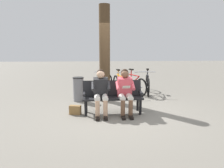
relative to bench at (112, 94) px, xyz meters
The scene contains 11 objects.
ground_plane 0.55m from the bench, 165.80° to the left, with size 40.00×40.00×0.00m, color slate.
bench is the anchor object (origin of this frame).
person_reading 0.39m from the bench, 154.08° to the left, with size 0.50×0.77×1.20m.
person_companion 0.39m from the bench, 28.43° to the left, with size 0.50×0.77×1.20m.
handbag 1.08m from the bench, ahead, with size 0.30×0.14×0.24m, color olive.
tree_trunk 1.64m from the bench, 82.61° to the right, with size 0.35×0.35×3.07m, color #4C3823.
litter_bin 1.64m from the bench, 50.88° to the right, with size 0.36×0.36×0.79m.
bicycle_blue 2.73m from the bench, 123.85° to the right, with size 0.49×1.66×0.94m.
bicycle_silver 2.46m from the bench, 113.33° to the right, with size 0.75×1.56×0.94m.
bicycle_red 2.18m from the bench, 101.10° to the right, with size 0.51×1.66×0.94m.
bicycle_orange 2.31m from the bench, 86.50° to the right, with size 0.74×1.57×0.94m.
Camera 1 is at (0.60, 5.34, 1.78)m, focal length 32.85 mm.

